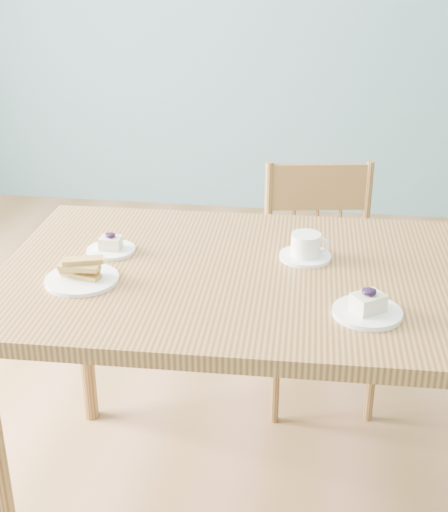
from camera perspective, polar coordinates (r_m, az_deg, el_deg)
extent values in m
cube|color=#9D6B49|center=(2.53, 0.70, -16.57)|extent=(5.00, 5.00, 0.01)
cube|color=olive|center=(1.94, 4.41, -1.92)|extent=(1.55, 0.91, 0.04)
cylinder|color=olive|center=(2.57, -11.21, -5.57)|extent=(0.06, 0.06, 0.77)
cube|color=olive|center=(2.66, 7.70, -3.49)|extent=(0.47, 0.45, 0.04)
cylinder|color=olive|center=(2.61, 4.13, -9.51)|extent=(0.03, 0.03, 0.40)
cylinder|color=olive|center=(2.67, 11.74, -9.23)|extent=(0.03, 0.03, 0.40)
cylinder|color=olive|center=(2.89, 3.52, -5.86)|extent=(0.03, 0.03, 0.40)
cylinder|color=olive|center=(2.94, 10.37, -5.68)|extent=(0.03, 0.03, 0.40)
cylinder|color=olive|center=(2.69, 3.55, 2.85)|extent=(0.03, 0.03, 0.46)
cylinder|color=olive|center=(2.75, 11.25, 2.88)|extent=(0.03, 0.03, 0.46)
cube|color=olive|center=(2.67, 7.59, 5.49)|extent=(0.35, 0.08, 0.17)
cylinder|color=olive|center=(2.74, 5.53, 1.07)|extent=(0.01, 0.01, 0.27)
cylinder|color=olive|center=(2.75, 7.34, 1.08)|extent=(0.01, 0.01, 0.27)
cylinder|color=olive|center=(2.76, 9.13, 1.10)|extent=(0.01, 0.01, 0.27)
cylinder|color=white|center=(1.75, 11.38, -4.44)|extent=(0.17, 0.17, 0.01)
cube|color=beige|center=(1.74, 11.45, -3.65)|extent=(0.09, 0.09, 0.04)
ellipsoid|color=black|center=(1.72, 11.53, -2.80)|extent=(0.04, 0.04, 0.02)
sphere|color=black|center=(1.73, 11.87, -2.78)|extent=(0.01, 0.01, 0.01)
sphere|color=black|center=(1.73, 11.25, -2.70)|extent=(0.01, 0.01, 0.01)
sphere|color=black|center=(1.72, 11.65, -2.97)|extent=(0.01, 0.01, 0.01)
cylinder|color=white|center=(2.07, -9.02, 0.47)|extent=(0.14, 0.14, 0.01)
cube|color=beige|center=(2.07, -9.06, 1.05)|extent=(0.06, 0.05, 0.03)
ellipsoid|color=black|center=(2.06, -9.10, 1.66)|extent=(0.03, 0.03, 0.01)
sphere|color=black|center=(2.06, -8.84, 1.67)|extent=(0.01, 0.01, 0.01)
sphere|color=black|center=(2.06, -9.24, 1.72)|extent=(0.01, 0.01, 0.01)
sphere|color=black|center=(2.05, -9.10, 1.56)|extent=(0.01, 0.01, 0.01)
cylinder|color=white|center=(2.02, 6.51, -0.02)|extent=(0.15, 0.15, 0.01)
cylinder|color=white|center=(2.01, 6.56, 0.93)|extent=(0.09, 0.09, 0.06)
cylinder|color=olive|center=(2.00, 6.60, 1.59)|extent=(0.07, 0.07, 0.00)
torus|color=white|center=(2.01, 7.76, 0.87)|extent=(0.05, 0.01, 0.05)
cylinder|color=white|center=(1.91, -11.30, -1.84)|extent=(0.19, 0.19, 0.01)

